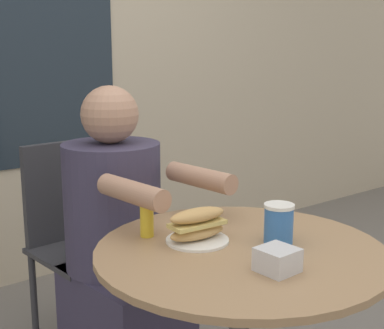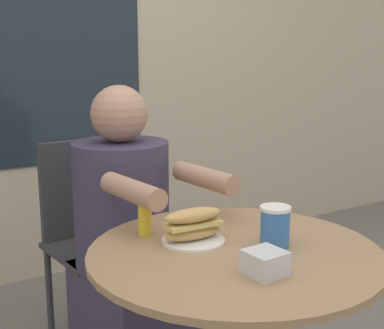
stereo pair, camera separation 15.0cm
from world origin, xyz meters
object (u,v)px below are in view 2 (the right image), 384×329
object	(u,v)px
diner_chair	(90,224)
condiment_bottle	(145,215)
cafe_table	(234,310)
sandwich_on_plate	(193,227)
seated_diner	(128,258)
drink_cup	(275,226)

from	to	relation	value
diner_chair	condiment_bottle	xyz separation A→B (m)	(-0.10, -0.70, 0.24)
cafe_table	sandwich_on_plate	bearing A→B (deg)	119.43
diner_chair	condiment_bottle	bearing A→B (deg)	77.11
sandwich_on_plate	cafe_table	bearing A→B (deg)	-60.57
cafe_table	seated_diner	xyz separation A→B (m)	(-0.04, 0.59, -0.04)
diner_chair	sandwich_on_plate	world-z (taller)	diner_chair
seated_diner	sandwich_on_plate	world-z (taller)	seated_diner
seated_diner	condiment_bottle	size ratio (longest dim) A/B	8.78
diner_chair	condiment_bottle	size ratio (longest dim) A/B	6.82
cafe_table	diner_chair	world-z (taller)	diner_chair
seated_diner	diner_chair	bearing A→B (deg)	-93.15
sandwich_on_plate	diner_chair	bearing A→B (deg)	89.41
cafe_table	seated_diner	size ratio (longest dim) A/B	0.73
cafe_table	condiment_bottle	distance (m)	0.37
seated_diner	condiment_bottle	xyz separation A→B (m)	(-0.11, -0.35, 0.28)
diner_chair	condiment_bottle	distance (m)	0.75
seated_diner	condiment_bottle	distance (m)	0.46
diner_chair	drink_cup	world-z (taller)	diner_chair
seated_diner	drink_cup	world-z (taller)	seated_diner
drink_cup	condiment_bottle	size ratio (longest dim) A/B	0.90
seated_diner	sandwich_on_plate	size ratio (longest dim) A/B	6.12
cafe_table	drink_cup	size ratio (longest dim) A/B	7.12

